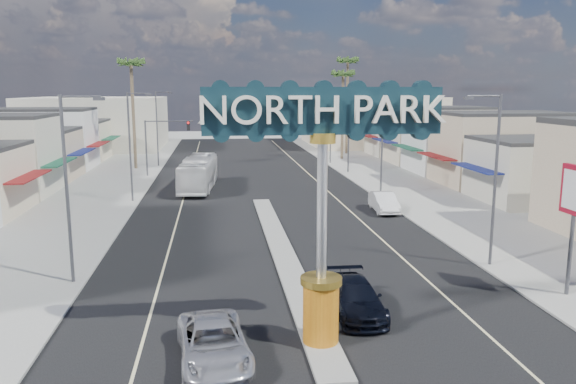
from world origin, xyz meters
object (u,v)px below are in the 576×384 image
object	(u,v)px
palm_right_mid	(343,79)
palm_right_far	(348,66)
gateway_sign	(322,186)
streetlight_r_near	(493,172)
city_bus	(198,173)
streetlight_r_far	(329,123)
car_parked_right	(384,202)
bank_pylon_sign	(575,198)
palm_left_far	(131,69)
streetlight_l_mid	(132,141)
traffic_signal_right	(333,135)
streetlight_l_far	(158,125)
streetlight_r_mid	(380,138)
suv_left	(213,343)
streetlight_l_near	(70,180)
suv_right	(356,298)
traffic_signal_left	(163,137)

from	to	relation	value
palm_right_mid	palm_right_far	world-z (taller)	palm_right_far
gateway_sign	palm_right_far	size ratio (longest dim) A/B	0.65
streetlight_r_near	city_bus	bearing A→B (deg)	121.63
streetlight_r_far	car_parked_right	size ratio (longest dim) A/B	2.01
bank_pylon_sign	gateway_sign	bearing A→B (deg)	-165.29
palm_left_far	city_bus	world-z (taller)	palm_left_far
streetlight_l_mid	streetlight_r_far	xyz separation A→B (m)	(20.87, 22.00, 0.00)
gateway_sign	city_bus	world-z (taller)	gateway_sign
traffic_signal_right	streetlight_l_far	world-z (taller)	streetlight_l_far
gateway_sign	streetlight_r_far	distance (m)	51.10
streetlight_r_far	streetlight_r_mid	bearing A→B (deg)	-90.00
gateway_sign	streetlight_r_mid	xyz separation A→B (m)	(10.43, 28.02, -0.86)
traffic_signal_right	palm_left_far	xyz separation A→B (m)	(-22.18, 6.01, 7.22)
streetlight_l_far	suv_left	distance (m)	51.42
streetlight_l_mid	streetlight_r_far	world-z (taller)	same
streetlight_l_near	palm_right_mid	xyz separation A→B (m)	(23.43, 46.00, 5.54)
car_parked_right	bank_pylon_sign	distance (m)	19.04
suv_left	bank_pylon_sign	xyz separation A→B (m)	(15.80, 4.21, 3.86)
suv_left	bank_pylon_sign	world-z (taller)	bank_pylon_sign
streetlight_l_far	palm_right_far	xyz separation A→B (m)	(25.43, 10.00, 7.32)
streetlight_r_far	suv_right	world-z (taller)	streetlight_r_far
streetlight_l_near	car_parked_right	world-z (taller)	streetlight_l_near
streetlight_l_mid	suv_right	size ratio (longest dim) A/B	1.89
traffic_signal_right	streetlight_l_near	xyz separation A→B (m)	(-19.62, -33.99, 0.79)
gateway_sign	streetlight_l_mid	bearing A→B (deg)	110.42
palm_right_mid	suv_right	size ratio (longest dim) A/B	2.54
suv_left	suv_right	size ratio (longest dim) A/B	1.05
palm_right_mid	streetlight_r_mid	bearing A→B (deg)	-95.64
streetlight_r_mid	suv_left	size ratio (longest dim) A/B	1.80
streetlight_r_far	palm_right_far	size ratio (longest dim) A/B	0.64
traffic_signal_left	streetlight_l_far	xyz separation A→B (m)	(-1.25, 8.01, 0.79)
streetlight_r_mid	streetlight_r_far	bearing A→B (deg)	90.00
streetlight_l_mid	suv_left	bearing A→B (deg)	-77.18
gateway_sign	traffic_signal_right	distance (m)	43.04
streetlight_r_near	streetlight_r_mid	world-z (taller)	same
streetlight_l_near	streetlight_r_far	distance (m)	46.90
gateway_sign	streetlight_l_near	distance (m)	13.19
streetlight_r_near	suv_right	bearing A→B (deg)	-148.02
palm_left_far	suv_left	xyz separation A→B (m)	(9.13, -48.81, -10.80)
traffic_signal_left	bank_pylon_sign	xyz separation A→B (m)	(21.11, -38.60, 0.28)
streetlight_l_near	streetlight_r_near	distance (m)	20.87
suv_left	city_bus	size ratio (longest dim) A/B	0.46
streetlight_l_mid	streetlight_r_far	size ratio (longest dim) A/B	1.00
car_parked_right	city_bus	size ratio (longest dim) A/B	0.41
streetlight_l_near	streetlight_l_far	xyz separation A→B (m)	(0.00, 42.00, 0.00)
streetlight_l_mid	streetlight_l_far	xyz separation A→B (m)	(0.00, 22.00, 0.00)
streetlight_r_mid	car_parked_right	distance (m)	7.69
streetlight_l_far	city_bus	distance (m)	17.58
streetlight_r_far	palm_right_far	bearing A→B (deg)	65.45
traffic_signal_left	streetlight_r_far	size ratio (longest dim) A/B	0.67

